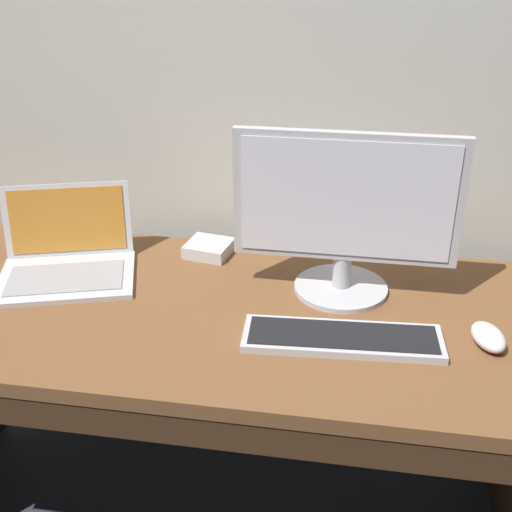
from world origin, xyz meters
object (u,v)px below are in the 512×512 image
(computer_mouse, at_px, (488,337))
(external_drive_box, at_px, (209,248))
(wired_keyboard, at_px, (342,338))
(laptop_silver, at_px, (67,259))
(external_monitor, at_px, (346,214))

(computer_mouse, distance_m, external_drive_box, 0.75)
(wired_keyboard, relative_size, computer_mouse, 4.08)
(computer_mouse, bearing_deg, laptop_silver, 154.55)
(wired_keyboard, distance_m, external_drive_box, 0.52)
(laptop_silver, xyz_separation_m, wired_keyboard, (0.71, -0.20, -0.03))
(wired_keyboard, bearing_deg, external_drive_box, 136.02)
(external_monitor, relative_size, external_drive_box, 4.53)
(computer_mouse, xyz_separation_m, external_drive_box, (-0.68, 0.32, -0.00))
(wired_keyboard, relative_size, external_drive_box, 3.77)
(computer_mouse, bearing_deg, wired_keyboard, 170.82)
(external_monitor, distance_m, computer_mouse, 0.41)
(external_monitor, height_order, external_drive_box, external_monitor)
(external_drive_box, bearing_deg, external_monitor, -22.47)
(laptop_silver, xyz_separation_m, external_drive_box, (0.33, 0.16, -0.02))
(external_monitor, relative_size, computer_mouse, 4.90)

